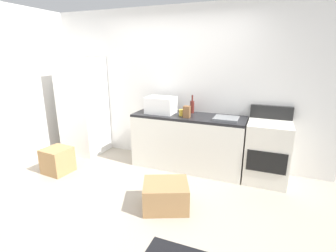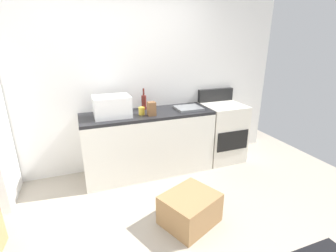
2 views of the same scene
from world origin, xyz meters
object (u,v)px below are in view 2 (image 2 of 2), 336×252
object	(u,v)px
coffee_mug	(142,111)
knife_block	(152,109)
stove_oven	(222,131)
microwave	(112,106)
wine_bottle	(144,102)
cardboard_box_large	(190,209)

from	to	relation	value
coffee_mug	knife_block	xyz separation A→B (m)	(0.11, -0.09, 0.04)
stove_oven	knife_block	xyz separation A→B (m)	(-1.20, -0.15, 0.52)
microwave	knife_block	size ratio (longest dim) A/B	2.56
wine_bottle	knife_block	distance (m)	0.33
wine_bottle	coffee_mug	xyz separation A→B (m)	(-0.10, -0.25, -0.06)
stove_oven	coffee_mug	bearing A→B (deg)	-176.98
cardboard_box_large	coffee_mug	bearing A→B (deg)	99.74
microwave	wine_bottle	size ratio (longest dim) A/B	1.53
coffee_mug	cardboard_box_large	bearing A→B (deg)	-80.26
stove_oven	microwave	size ratio (longest dim) A/B	2.39
stove_oven	wine_bottle	xyz separation A→B (m)	(-1.22, 0.18, 0.54)
stove_oven	microwave	bearing A→B (deg)	-179.20
cardboard_box_large	microwave	bearing A→B (deg)	115.78
coffee_mug	microwave	bearing A→B (deg)	173.05
knife_block	microwave	bearing A→B (deg)	165.04
microwave	knife_block	distance (m)	0.51
stove_oven	wine_bottle	world-z (taller)	wine_bottle
stove_oven	wine_bottle	distance (m)	1.34
stove_oven	wine_bottle	bearing A→B (deg)	171.75
microwave	coffee_mug	size ratio (longest dim) A/B	4.60
microwave	stove_oven	bearing A→B (deg)	0.80
wine_bottle	microwave	bearing A→B (deg)	-157.20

